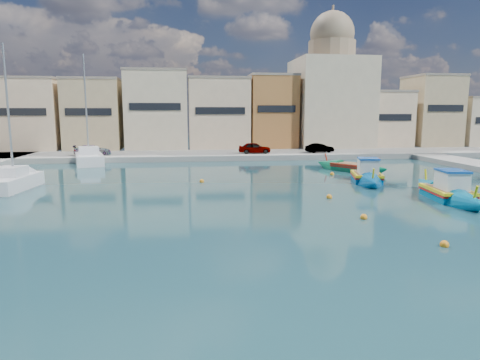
{
  "coord_description": "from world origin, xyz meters",
  "views": [
    {
      "loc": [
        -10.15,
        -18.78,
        5.37
      ],
      "look_at": [
        -7.02,
        6.0,
        1.4
      ],
      "focal_mm": 32.0,
      "sensor_mm": 36.0,
      "label": 1
    }
  ],
  "objects_px": {
    "church_block": "(330,90)",
    "yacht_north": "(88,158)",
    "luzzu_turquoise_cabin": "(447,194)",
    "luzzu_green": "(350,168)",
    "yacht_midnorth": "(23,180)",
    "luzzu_blue_cabin": "(367,177)"
  },
  "relations": [
    {
      "from": "yacht_north",
      "to": "luzzu_turquoise_cabin",
      "type": "bearing_deg",
      "value": -41.43
    },
    {
      "from": "luzzu_green",
      "to": "yacht_midnorth",
      "type": "distance_m",
      "value": 27.47
    },
    {
      "from": "luzzu_green",
      "to": "yacht_midnorth",
      "type": "height_order",
      "value": "yacht_midnorth"
    },
    {
      "from": "luzzu_blue_cabin",
      "to": "yacht_midnorth",
      "type": "bearing_deg",
      "value": 176.54
    },
    {
      "from": "yacht_midnorth",
      "to": "luzzu_blue_cabin",
      "type": "bearing_deg",
      "value": -3.46
    },
    {
      "from": "church_block",
      "to": "yacht_north",
      "type": "bearing_deg",
      "value": -160.36
    },
    {
      "from": "luzzu_green",
      "to": "yacht_midnorth",
      "type": "bearing_deg",
      "value": -170.19
    },
    {
      "from": "yacht_north",
      "to": "yacht_midnorth",
      "type": "distance_m",
      "value": 14.97
    },
    {
      "from": "luzzu_blue_cabin",
      "to": "yacht_midnorth",
      "type": "relative_size",
      "value": 0.79
    },
    {
      "from": "church_block",
      "to": "luzzu_blue_cabin",
      "type": "bearing_deg",
      "value": -102.83
    },
    {
      "from": "church_block",
      "to": "yacht_north",
      "type": "distance_m",
      "value": 33.56
    },
    {
      "from": "luzzu_green",
      "to": "yacht_north",
      "type": "relative_size",
      "value": 0.62
    },
    {
      "from": "church_block",
      "to": "yacht_midnorth",
      "type": "distance_m",
      "value": 42.04
    },
    {
      "from": "church_block",
      "to": "yacht_midnorth",
      "type": "height_order",
      "value": "church_block"
    },
    {
      "from": "church_block",
      "to": "luzzu_blue_cabin",
      "type": "height_order",
      "value": "church_block"
    },
    {
      "from": "church_block",
      "to": "yacht_north",
      "type": "height_order",
      "value": "church_block"
    },
    {
      "from": "luzzu_blue_cabin",
      "to": "yacht_midnorth",
      "type": "xyz_separation_m",
      "value": [
        -25.93,
        1.57,
        0.07
      ]
    },
    {
      "from": "yacht_north",
      "to": "yacht_midnorth",
      "type": "height_order",
      "value": "yacht_north"
    },
    {
      "from": "yacht_midnorth",
      "to": "church_block",
      "type": "bearing_deg",
      "value": 38.79
    },
    {
      "from": "church_block",
      "to": "luzzu_green",
      "type": "relative_size",
      "value": 2.54
    },
    {
      "from": "church_block",
      "to": "yacht_north",
      "type": "relative_size",
      "value": 1.58
    },
    {
      "from": "luzzu_green",
      "to": "yacht_north",
      "type": "bearing_deg",
      "value": 158.24
    }
  ]
}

